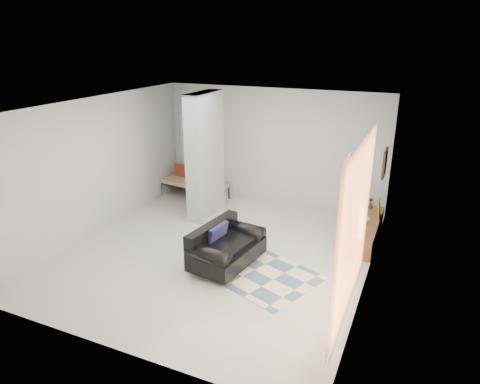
% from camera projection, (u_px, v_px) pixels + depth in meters
% --- Properties ---
extents(floor, '(6.00, 6.00, 0.00)m').
position_uv_depth(floor, '(218.00, 252.00, 8.25)').
color(floor, beige).
rests_on(floor, ground).
extents(ceiling, '(6.00, 6.00, 0.00)m').
position_uv_depth(ceiling, '(215.00, 106.00, 7.29)').
color(ceiling, white).
rests_on(ceiling, wall_back).
extents(wall_back, '(6.00, 0.00, 6.00)m').
position_uv_depth(wall_back, '(273.00, 147.00, 10.35)').
color(wall_back, silver).
rests_on(wall_back, ground).
extents(wall_front, '(6.00, 0.00, 6.00)m').
position_uv_depth(wall_front, '(106.00, 256.00, 5.19)').
color(wall_front, silver).
rests_on(wall_front, ground).
extents(wall_left, '(0.00, 6.00, 6.00)m').
position_uv_depth(wall_left, '(98.00, 166.00, 8.81)').
color(wall_left, silver).
rests_on(wall_left, ground).
extents(wall_right, '(0.00, 6.00, 6.00)m').
position_uv_depth(wall_right, '(373.00, 206.00, 6.73)').
color(wall_right, silver).
rests_on(wall_right, ground).
extents(partition_column, '(0.35, 1.20, 2.80)m').
position_uv_depth(partition_column, '(205.00, 156.00, 9.56)').
color(partition_column, '#A3A7AA').
rests_on(partition_column, floor).
extents(hallway_door, '(0.85, 0.06, 2.04)m').
position_uv_depth(hallway_door, '(196.00, 153.00, 11.24)').
color(hallway_door, white).
rests_on(hallway_door, floor).
extents(curtain, '(0.00, 2.55, 2.55)m').
position_uv_depth(curtain, '(356.00, 231.00, 5.75)').
color(curtain, orange).
rests_on(curtain, wall_right).
extents(wall_art, '(0.04, 0.45, 0.55)m').
position_uv_depth(wall_art, '(385.00, 163.00, 8.11)').
color(wall_art, '#35210E').
rests_on(wall_art, wall_right).
extents(media_console, '(0.45, 1.92, 0.80)m').
position_uv_depth(media_console, '(366.00, 230.00, 8.69)').
color(media_console, brown).
rests_on(media_console, floor).
extents(loveseat, '(1.03, 1.55, 0.76)m').
position_uv_depth(loveseat, '(225.00, 247.00, 7.66)').
color(loveseat, silver).
rests_on(loveseat, floor).
extents(daybed, '(1.76, 0.91, 0.77)m').
position_uv_depth(daybed, '(194.00, 181.00, 10.97)').
color(daybed, black).
rests_on(daybed, floor).
extents(area_rug, '(2.56, 2.14, 0.01)m').
position_uv_depth(area_rug, '(254.00, 270.00, 7.59)').
color(area_rug, beige).
rests_on(area_rug, floor).
extents(cylinder_lamp, '(0.12, 0.12, 0.64)m').
position_uv_depth(cylinder_lamp, '(361.00, 222.00, 7.80)').
color(cylinder_lamp, silver).
rests_on(cylinder_lamp, media_console).
extents(bronze_figurine, '(0.13, 0.13, 0.22)m').
position_uv_depth(bronze_figurine, '(371.00, 203.00, 9.27)').
color(bronze_figurine, '#331F16').
rests_on(bronze_figurine, media_console).
extents(vase, '(0.21, 0.21, 0.22)m').
position_uv_depth(vase, '(365.00, 218.00, 8.53)').
color(vase, white).
rests_on(vase, media_console).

